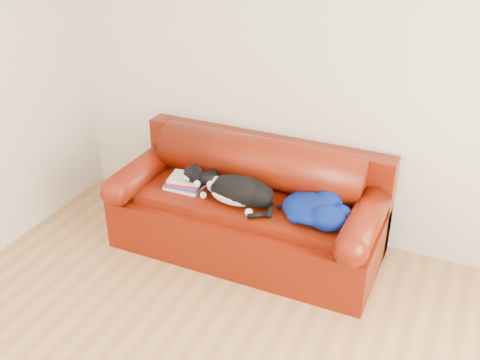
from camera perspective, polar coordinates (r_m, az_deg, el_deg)
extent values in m
cube|color=beige|center=(4.35, 8.79, 9.48)|extent=(4.50, 0.02, 2.60)
cube|color=#400A02|center=(4.53, 0.79, -4.75)|extent=(2.10, 0.90, 0.42)
cube|color=#400A02|center=(4.36, 0.55, -2.44)|extent=(1.66, 0.62, 0.10)
cylinder|color=black|center=(4.79, -11.14, -5.95)|extent=(0.06, 0.06, 0.05)
cylinder|color=black|center=(4.16, 10.92, -11.99)|extent=(0.06, 0.06, 0.05)
cylinder|color=black|center=(5.25, -7.09, -2.29)|extent=(0.06, 0.06, 0.05)
cylinder|color=black|center=(4.68, 13.01, -7.09)|extent=(0.06, 0.06, 0.05)
cube|color=#400A02|center=(4.70, 2.58, -0.36)|extent=(2.10, 0.18, 0.85)
cylinder|color=#400A02|center=(4.49, 2.12, 1.87)|extent=(1.70, 0.40, 0.40)
cylinder|color=#400A02|center=(4.76, -9.48, 1.19)|extent=(0.24, 0.88, 0.24)
sphere|color=#400A02|center=(4.45, -12.55, -1.18)|extent=(0.24, 0.24, 0.24)
cylinder|color=#400A02|center=(4.13, 12.75, -3.74)|extent=(0.24, 0.88, 0.24)
sphere|color=#400A02|center=(3.76, 11.21, -7.02)|extent=(0.24, 0.24, 0.24)
cube|color=beige|center=(4.50, -5.48, -0.61)|extent=(0.29, 0.22, 0.02)
cube|color=white|center=(4.50, -5.48, -0.61)|extent=(0.28, 0.21, 0.02)
cube|color=#1B4094|center=(4.49, -5.50, -0.33)|extent=(0.29, 0.23, 0.02)
cube|color=white|center=(4.49, -5.50, -0.33)|extent=(0.28, 0.22, 0.02)
cube|color=#AC1334|center=(4.48, -5.51, -0.05)|extent=(0.30, 0.24, 0.02)
cube|color=white|center=(4.48, -5.51, -0.05)|extent=(0.28, 0.23, 0.02)
cube|color=silver|center=(4.47, -5.52, 0.23)|extent=(0.30, 0.24, 0.02)
cube|color=white|center=(4.47, -5.52, 0.23)|extent=(0.28, 0.23, 0.02)
ellipsoid|color=black|center=(4.23, 0.08, -1.06)|extent=(0.55, 0.35, 0.21)
ellipsoid|color=silver|center=(4.21, -0.63, -1.80)|extent=(0.38, 0.21, 0.14)
ellipsoid|color=silver|center=(4.30, -2.45, -0.47)|extent=(0.16, 0.15, 0.13)
ellipsoid|color=black|center=(4.17, 2.00, -1.75)|extent=(0.24, 0.24, 0.18)
ellipsoid|color=black|center=(4.36, -3.69, 0.88)|extent=(0.17, 0.16, 0.13)
ellipsoid|color=silver|center=(4.35, -4.21, 0.51)|extent=(0.08, 0.07, 0.05)
sphere|color=#BF7272|center=(4.35, -4.45, 0.54)|extent=(0.02, 0.02, 0.02)
cone|color=black|center=(4.30, -3.81, 1.37)|extent=(0.06, 0.06, 0.06)
cone|color=black|center=(4.35, -3.26, 1.74)|extent=(0.06, 0.06, 0.06)
cylinder|color=black|center=(4.13, 3.10, -3.06)|extent=(0.09, 0.19, 0.05)
sphere|color=silver|center=(4.35, -3.09, -1.45)|extent=(0.05, 0.05, 0.05)
sphere|color=silver|center=(4.11, 0.89, -3.31)|extent=(0.05, 0.05, 0.05)
ellipsoid|color=#020549|center=(4.11, 7.39, -2.82)|extent=(0.54, 0.51, 0.15)
ellipsoid|color=#020549|center=(3.99, 8.82, -3.75)|extent=(0.33, 0.30, 0.17)
ellipsoid|color=#020549|center=(4.22, 6.71, -2.10)|extent=(0.34, 0.37, 0.11)
ellipsoid|color=#020549|center=(4.18, 8.93, -2.16)|extent=(0.27, 0.24, 0.17)
ellipsoid|color=#020549|center=(4.06, 5.97, -3.47)|extent=(0.22, 0.23, 0.11)
ellipsoid|color=silver|center=(4.00, 7.72, -3.38)|extent=(0.21, 0.12, 0.05)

